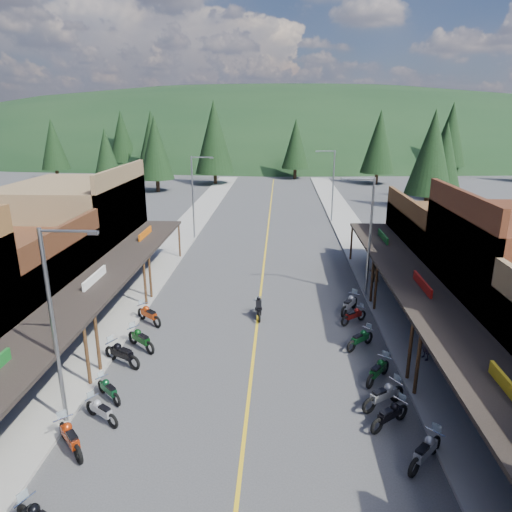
# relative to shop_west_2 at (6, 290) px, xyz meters

# --- Properties ---
(ground) EXTENTS (220.00, 220.00, 0.00)m
(ground) POSITION_rel_shop_west_2_xyz_m (13.75, -1.70, -2.53)
(ground) COLOR #38383A
(ground) RESTS_ON ground
(centerline) EXTENTS (0.15, 90.00, 0.01)m
(centerline) POSITION_rel_shop_west_2_xyz_m (13.75, 18.30, -2.53)
(centerline) COLOR gold
(centerline) RESTS_ON ground
(sidewalk_west) EXTENTS (3.40, 94.00, 0.15)m
(sidewalk_west) POSITION_rel_shop_west_2_xyz_m (5.05, 18.30, -2.46)
(sidewalk_west) COLOR gray
(sidewalk_west) RESTS_ON ground
(sidewalk_east) EXTENTS (3.40, 94.00, 0.15)m
(sidewalk_east) POSITION_rel_shop_west_2_xyz_m (22.45, 18.30, -2.46)
(sidewalk_east) COLOR gray
(sidewalk_east) RESTS_ON ground
(shop_west_2) EXTENTS (10.90, 9.00, 6.20)m
(shop_west_2) POSITION_rel_shop_west_2_xyz_m (0.00, 0.00, 0.00)
(shop_west_2) COLOR #3F2111
(shop_west_2) RESTS_ON ground
(shop_west_3) EXTENTS (10.90, 10.20, 8.20)m
(shop_west_3) POSITION_rel_shop_west_2_xyz_m (-0.03, 9.60, 0.99)
(shop_west_3) COLOR brown
(shop_west_3) RESTS_ON ground
(shop_east_3) EXTENTS (10.90, 10.20, 6.20)m
(shop_east_3) POSITION_rel_shop_west_2_xyz_m (27.51, 9.60, -0.00)
(shop_east_3) COLOR #4C2D16
(shop_east_3) RESTS_ON ground
(streetlight_0) EXTENTS (2.16, 0.18, 8.00)m
(streetlight_0) POSITION_rel_shop_west_2_xyz_m (6.80, -7.70, 1.93)
(streetlight_0) COLOR gray
(streetlight_0) RESTS_ON ground
(streetlight_1) EXTENTS (2.16, 0.18, 8.00)m
(streetlight_1) POSITION_rel_shop_west_2_xyz_m (6.80, 20.30, 1.93)
(streetlight_1) COLOR gray
(streetlight_1) RESTS_ON ground
(streetlight_2) EXTENTS (2.16, 0.18, 8.00)m
(streetlight_2) POSITION_rel_shop_west_2_xyz_m (20.71, 6.30, 1.93)
(streetlight_2) COLOR gray
(streetlight_2) RESTS_ON ground
(streetlight_3) EXTENTS (2.16, 0.18, 8.00)m
(streetlight_3) POSITION_rel_shop_west_2_xyz_m (20.71, 28.30, 1.93)
(streetlight_3) COLOR gray
(streetlight_3) RESTS_ON ground
(ridge_hill) EXTENTS (310.00, 140.00, 60.00)m
(ridge_hill) POSITION_rel_shop_west_2_xyz_m (13.75, 133.30, -2.53)
(ridge_hill) COLOR black
(ridge_hill) RESTS_ON ground
(pine_0) EXTENTS (5.04, 5.04, 11.00)m
(pine_0) POSITION_rel_shop_west_2_xyz_m (-26.25, 60.30, 3.95)
(pine_0) COLOR black
(pine_0) RESTS_ON ground
(pine_1) EXTENTS (5.88, 5.88, 12.50)m
(pine_1) POSITION_rel_shop_west_2_xyz_m (-10.25, 68.30, 4.70)
(pine_1) COLOR black
(pine_1) RESTS_ON ground
(pine_2) EXTENTS (6.72, 6.72, 14.00)m
(pine_2) POSITION_rel_shop_west_2_xyz_m (3.75, 56.30, 5.46)
(pine_2) COLOR black
(pine_2) RESTS_ON ground
(pine_3) EXTENTS (5.04, 5.04, 11.00)m
(pine_3) POSITION_rel_shop_west_2_xyz_m (17.75, 64.30, 3.95)
(pine_3) COLOR black
(pine_3) RESTS_ON ground
(pine_4) EXTENTS (5.88, 5.88, 12.50)m
(pine_4) POSITION_rel_shop_west_2_xyz_m (31.75, 58.30, 4.70)
(pine_4) COLOR black
(pine_4) RESTS_ON ground
(pine_5) EXTENTS (6.72, 6.72, 14.00)m
(pine_5) POSITION_rel_shop_west_2_xyz_m (47.75, 70.30, 5.46)
(pine_5) COLOR black
(pine_5) RESTS_ON ground
(pine_7) EXTENTS (5.88, 5.88, 12.50)m
(pine_7) POSITION_rel_shop_west_2_xyz_m (-18.25, 74.30, 4.70)
(pine_7) COLOR black
(pine_7) RESTS_ON ground
(pine_8) EXTENTS (4.48, 4.48, 10.00)m
(pine_8) POSITION_rel_shop_west_2_xyz_m (-8.25, 38.30, 3.44)
(pine_8) COLOR black
(pine_8) RESTS_ON ground
(pine_9) EXTENTS (4.93, 4.93, 10.80)m
(pine_9) POSITION_rel_shop_west_2_xyz_m (37.75, 43.30, 3.85)
(pine_9) COLOR black
(pine_9) RESTS_ON ground
(pine_10) EXTENTS (5.38, 5.38, 11.60)m
(pine_10) POSITION_rel_shop_west_2_xyz_m (-4.25, 48.30, 4.25)
(pine_10) COLOR black
(pine_10) RESTS_ON ground
(pine_11) EXTENTS (5.82, 5.82, 12.40)m
(pine_11) POSITION_rel_shop_west_2_xyz_m (33.75, 36.30, 4.65)
(pine_11) COLOR black
(pine_11) RESTS_ON ground
(bike_west_4) EXTENTS (2.03, 2.12, 1.26)m
(bike_west_4) POSITION_rel_shop_west_2_xyz_m (7.52, -9.20, -1.90)
(bike_west_4) COLOR #A82D0C
(bike_west_4) RESTS_ON ground
(bike_west_5) EXTENTS (1.96, 1.58, 1.10)m
(bike_west_5) POSITION_rel_shop_west_2_xyz_m (8.01, -7.51, -1.98)
(bike_west_5) COLOR #ABAAB0
(bike_west_5) RESTS_ON ground
(bike_west_6) EXTENTS (1.79, 1.71, 1.06)m
(bike_west_6) POSITION_rel_shop_west_2_xyz_m (7.77, -6.04, -2.00)
(bike_west_6) COLOR #0C3F20
(bike_west_6) RESTS_ON ground
(bike_west_7) EXTENTS (2.40, 1.83, 1.33)m
(bike_west_7) POSITION_rel_shop_west_2_xyz_m (7.40, -3.23, -1.87)
(bike_west_7) COLOR black
(bike_west_7) RESTS_ON ground
(bike_west_8) EXTENTS (2.17, 2.00, 1.27)m
(bike_west_8) POSITION_rel_shop_west_2_xyz_m (7.86, -1.64, -1.90)
(bike_west_8) COLOR #0B3811
(bike_west_8) RESTS_ON ground
(bike_west_9) EXTENTS (2.16, 2.00, 1.26)m
(bike_west_9) POSITION_rel_shop_west_2_xyz_m (7.44, 1.39, -1.90)
(bike_west_9) COLOR #9D300B
(bike_west_9) RESTS_ON ground
(bike_east_4) EXTENTS (2.02, 2.10, 1.25)m
(bike_east_4) POSITION_rel_shop_west_2_xyz_m (20.16, -9.23, -1.91)
(bike_east_4) COLOR #939498
(bike_east_4) RESTS_ON ground
(bike_east_5) EXTENTS (2.04, 1.81, 1.17)m
(bike_east_5) POSITION_rel_shop_west_2_xyz_m (19.39, -7.23, -1.95)
(bike_east_5) COLOR black
(bike_east_5) RESTS_ON ground
(bike_east_6) EXTENTS (2.27, 1.86, 1.28)m
(bike_east_6) POSITION_rel_shop_west_2_xyz_m (19.41, -5.99, -1.90)
(bike_east_6) COLOR gray
(bike_east_6) RESTS_ON ground
(bike_east_7) EXTENTS (1.83, 2.11, 1.20)m
(bike_east_7) POSITION_rel_shop_west_2_xyz_m (19.58, -4.01, -1.93)
(bike_east_7) COLOR #0D4218
(bike_east_7) RESTS_ON ground
(bike_east_8) EXTENTS (1.94, 1.87, 1.16)m
(bike_east_8) POSITION_rel_shop_west_2_xyz_m (19.29, -0.90, -1.96)
(bike_east_8) COLOR #0E461E
(bike_east_8) RESTS_ON ground
(bike_east_9) EXTENTS (1.92, 1.69, 1.10)m
(bike_east_9) POSITION_rel_shop_west_2_xyz_m (19.39, 2.05, -1.98)
(bike_east_9) COLOR maroon
(bike_east_9) RESTS_ON ground
(bike_east_10) EXTENTS (1.80, 2.32, 1.29)m
(bike_east_10) POSITION_rel_shop_west_2_xyz_m (19.35, 3.53, -1.89)
(bike_east_10) COLOR #ACABB1
(bike_east_10) RESTS_ON ground
(rider_on_bike) EXTENTS (0.81, 1.96, 1.45)m
(rider_on_bike) POSITION_rel_shop_west_2_xyz_m (13.81, 2.55, -1.95)
(rider_on_bike) COLOR black
(rider_on_bike) RESTS_ON ground
(pedestrian_east_a) EXTENTS (0.60, 0.73, 1.74)m
(pedestrian_east_a) POSITION_rel_shop_west_2_xyz_m (22.29, -2.14, -1.51)
(pedestrian_east_a) COLOR black
(pedestrian_east_a) RESTS_ON sidewalk_east
(pedestrian_east_b) EXTENTS (0.86, 0.61, 1.59)m
(pedestrian_east_b) POSITION_rel_shop_west_2_xyz_m (21.87, 8.80, -1.59)
(pedestrian_east_b) COLOR brown
(pedestrian_east_b) RESTS_ON sidewalk_east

